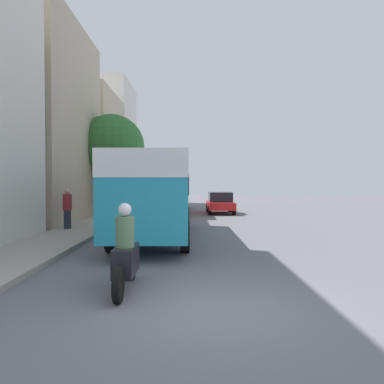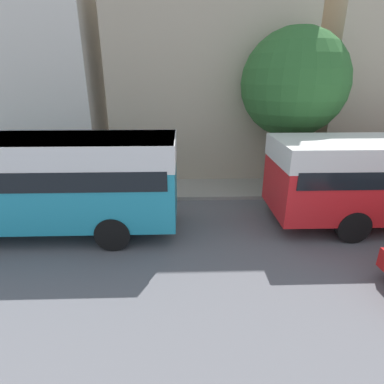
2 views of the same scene
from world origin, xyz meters
name	(u,v)px [view 1 (image 1 of 2)]	position (x,y,z in m)	size (l,w,h in m)	color
ground_plane	(214,310)	(0.00, 0.00, 0.00)	(120.00, 120.00, 0.00)	slate
building_midblock	(34,123)	(-8.75, 14.06, 5.30)	(5.09, 8.68, 10.61)	#BCAD93
building_far_terrace	(76,151)	(-9.26, 23.29, 4.58)	(6.11, 7.93, 9.15)	#BCAD93
building_end_row	(104,144)	(-8.92, 31.69, 6.02)	(5.43, 8.04, 12.04)	silver
bus_lead	(156,187)	(-1.64, 8.02, 1.96)	(2.50, 9.38, 3.01)	teal
bus_following	(169,186)	(-1.89, 21.34, 1.85)	(2.60, 11.13, 2.83)	red
motorcycle_behind_lead	(126,256)	(-1.65, 1.13, 0.68)	(0.38, 2.24, 1.73)	black
car_crossing	(220,202)	(1.77, 19.59, 0.76)	(1.82, 3.92, 1.47)	red
pedestrian_near_curb	(67,208)	(-5.61, 9.84, 1.02)	(0.38, 0.38, 1.71)	#232838
street_tree	(112,147)	(-5.21, 17.23, 4.33)	(4.08, 4.08, 6.23)	brown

